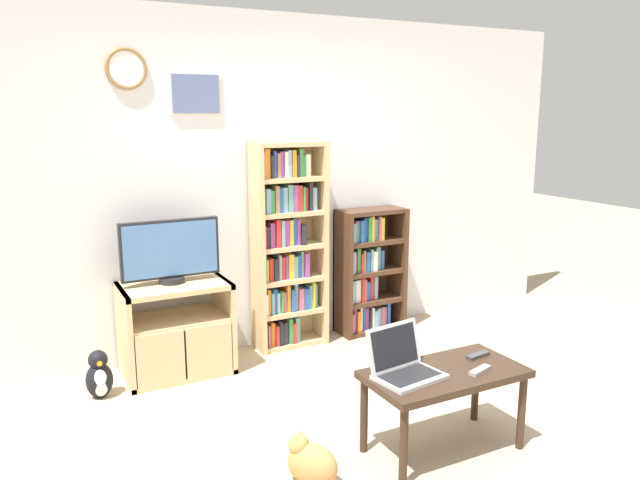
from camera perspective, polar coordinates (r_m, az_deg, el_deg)
ground_plane at (r=3.74m, az=8.65°, el=-18.34°), size 18.00×18.00×0.00m
wall_back at (r=4.97m, az=-4.32°, el=5.22°), size 5.62×0.09×2.60m
tv_stand at (r=4.62m, az=-12.98°, el=-7.91°), size 0.75×0.48×0.67m
television at (r=4.51m, az=-13.53°, el=-1.00°), size 0.69×0.18×0.45m
bookshelf_tall at (r=4.92m, az=-3.13°, el=-0.51°), size 0.58×0.25×1.64m
bookshelf_short at (r=5.33m, az=4.23°, el=-2.99°), size 0.58×0.28×1.06m
coffee_table at (r=3.58m, az=11.32°, el=-12.51°), size 0.88×0.46×0.47m
laptop at (r=3.43m, az=7.61°, el=-11.18°), size 0.39×0.33×0.26m
remote_near_laptop at (r=3.57m, az=14.42°, el=-11.46°), size 0.17×0.09×0.02m
remote_far_from_laptop at (r=3.77m, az=14.25°, el=-10.18°), size 0.16×0.07×0.02m
cat at (r=3.35m, az=-0.88°, el=-19.68°), size 0.44×0.39×0.27m
penguin_figurine at (r=4.46m, az=-19.53°, el=-11.66°), size 0.18×0.16×0.33m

